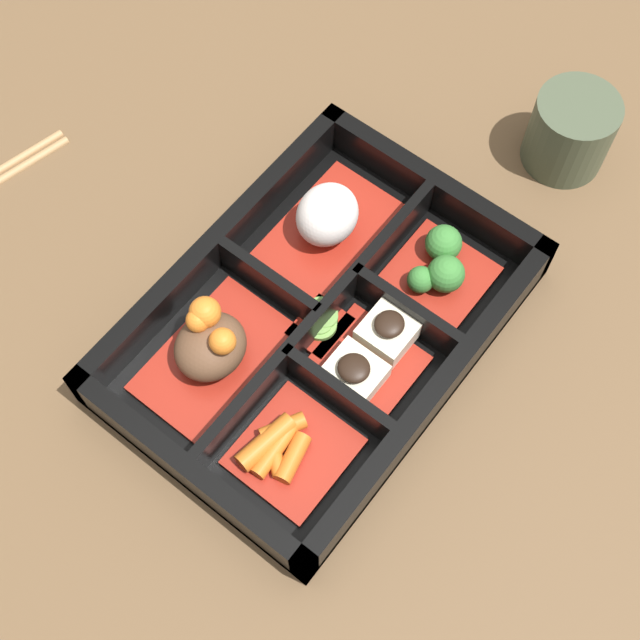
# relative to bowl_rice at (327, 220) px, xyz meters

# --- Properties ---
(ground_plane) EXTENTS (3.00, 3.00, 0.00)m
(ground_plane) POSITION_rel_bowl_rice_xyz_m (-0.07, -0.05, -0.03)
(ground_plane) COLOR brown
(bento_base) EXTENTS (0.31, 0.22, 0.01)m
(bento_base) POSITION_rel_bowl_rice_xyz_m (-0.07, -0.05, -0.03)
(bento_base) COLOR black
(bento_base) RESTS_ON ground_plane
(bento_rim) EXTENTS (0.31, 0.22, 0.04)m
(bento_rim) POSITION_rel_bowl_rice_xyz_m (-0.07, -0.05, -0.01)
(bento_rim) COLOR black
(bento_rim) RESTS_ON ground_plane
(bowl_stew) EXTENTS (0.12, 0.07, 0.06)m
(bowl_stew) POSITION_rel_bowl_rice_xyz_m (-0.14, 0.00, -0.00)
(bowl_stew) COLOR maroon
(bowl_stew) RESTS_ON bento_base
(bowl_rice) EXTENTS (0.12, 0.07, 0.05)m
(bowl_rice) POSITION_rel_bowl_rice_xyz_m (0.00, 0.00, 0.00)
(bowl_rice) COLOR maroon
(bowl_rice) RESTS_ON bento_base
(bowl_carrots) EXTENTS (0.08, 0.07, 0.02)m
(bowl_carrots) POSITION_rel_bowl_rice_xyz_m (-0.16, -0.09, -0.01)
(bowl_carrots) COLOR maroon
(bowl_carrots) RESTS_ON bento_base
(bowl_tofu) EXTENTS (0.08, 0.07, 0.03)m
(bowl_tofu) POSITION_rel_bowl_rice_xyz_m (-0.07, -0.09, -0.01)
(bowl_tofu) COLOR maroon
(bowl_tofu) RESTS_ON bento_base
(bowl_greens) EXTENTS (0.07, 0.07, 0.03)m
(bowl_greens) POSITION_rel_bowl_rice_xyz_m (0.02, -0.09, -0.01)
(bowl_greens) COLOR maroon
(bowl_greens) RESTS_ON bento_base
(bowl_pickles) EXTENTS (0.04, 0.04, 0.01)m
(bowl_pickles) POSITION_rel_bowl_rice_xyz_m (-0.07, -0.05, -0.02)
(bowl_pickles) COLOR maroon
(bowl_pickles) RESTS_ON bento_base
(tea_cup) EXTENTS (0.07, 0.07, 0.07)m
(tea_cup) POSITION_rel_bowl_rice_xyz_m (0.19, -0.10, 0.00)
(tea_cup) COLOR #424C38
(tea_cup) RESTS_ON ground_plane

